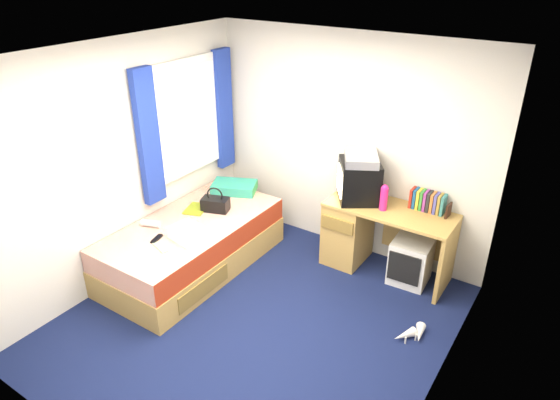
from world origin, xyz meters
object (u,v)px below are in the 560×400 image
Objects in this scene: crt_tv at (359,181)px; aerosol_can at (382,195)px; picture_frame at (448,211)px; magazine at (196,209)px; desk at (364,230)px; pillow at (234,187)px; storage_cube at (411,261)px; vcr at (361,158)px; remote_control at (157,239)px; pink_water_bottle at (384,199)px; handbag at (215,204)px; bed at (193,245)px; white_heels at (412,334)px; towel at (188,233)px; colour_swatch_fan at (160,247)px; water_bottle at (151,223)px.

crt_tv is 3.06× the size of aerosol_can.
magazine is (-2.43, -0.96, -0.27)m from picture_frame.
pillow is at bearing -171.61° from desk.
storage_cube is 1.03× the size of vcr.
remote_control is (-2.07, -1.48, 0.31)m from storage_cube.
pink_water_bottle is 1.79m from handbag.
picture_frame is (0.90, 0.13, -0.40)m from vcr.
storage_cube is at bearing -141.62° from picture_frame.
vcr reaches higher than magazine.
pink_water_bottle is at bearing 5.05° from pillow.
remote_control is (-2.32, -1.65, -0.27)m from picture_frame.
crt_tv is 4.08× the size of picture_frame.
pillow is 1.28m from remote_control.
desk is 1.62m from handbag.
crt_tv is at bearing 38.04° from bed.
magazine is at bearing -90.75° from vcr.
crt_tv is 0.34m from pink_water_bottle.
vcr is 1.76m from white_heels.
vcr is at bearing 177.70° from desk.
storage_cube is at bearing 112.82° from white_heels.
towel is 1.51× the size of colour_swatch_fan.
towel reaches higher than storage_cube.
picture_frame is 0.75× the size of aerosol_can.
pillow is 1.10× the size of vcr.
pink_water_bottle is at bearing 22.10° from magazine.
colour_swatch_fan is at bearing -136.27° from pink_water_bottle.
picture_frame reaches higher than storage_cube.
pink_water_bottle is 0.74× the size of white_heels.
white_heels is (0.75, -0.91, -0.80)m from aerosol_can.
crt_tv reaches higher than towel.
picture_frame reaches higher than towel.
picture_frame reaches higher than remote_control.
magazine is (-0.15, 0.25, 0.28)m from bed.
desk is at bearing -166.03° from picture_frame.
water_bottle is at bearing -146.97° from pink_water_bottle.
pink_water_bottle is at bearing 43.73° from colour_swatch_fan.
pink_water_bottle is (1.69, 1.00, 0.60)m from bed.
aerosol_can is 0.85× the size of colour_swatch_fan.
water_bottle is (-1.66, -1.36, -0.39)m from crt_tv.
handbag reaches higher than water_bottle.
towel is (-1.83, -1.28, 0.36)m from storage_cube.
storage_cube is at bearing 35.00° from towel.
pink_water_bottle reaches higher than aerosol_can.
aerosol_can is 0.93× the size of water_bottle.
water_bottle is 0.29m from remote_control.
towel is at bearing -148.24° from storage_cube.
bed is 9.09× the size of colour_swatch_fan.
magazine is at bearing -163.31° from storage_cube.
water_bottle is (-1.76, -1.36, 0.17)m from desk.
bed reaches higher than storage_cube.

